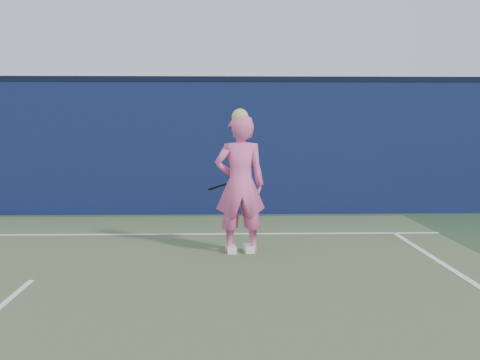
{
  "coord_description": "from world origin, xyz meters",
  "views": [
    {
      "loc": [
        2.06,
        -6.27,
        1.74
      ],
      "look_at": [
        2.34,
        2.55,
        0.98
      ],
      "focal_mm": 50.0,
      "sensor_mm": 36.0,
      "label": 1
    }
  ],
  "objects": [
    {
      "name": "wall_cap",
      "position": [
        0.0,
        6.5,
        2.55
      ],
      "size": [
        24.0,
        0.42,
        0.1
      ],
      "primitive_type": "cube",
      "color": "black",
      "rests_on": "backstop_wall"
    },
    {
      "name": "backstop_wall",
      "position": [
        0.0,
        6.5,
        1.25
      ],
      "size": [
        24.0,
        0.4,
        2.5
      ],
      "primitive_type": "cube",
      "color": "#0E1D3E",
      "rests_on": "ground"
    },
    {
      "name": "player",
      "position": [
        2.34,
        2.55,
        0.93
      ],
      "size": [
        0.71,
        0.51,
        1.92
      ],
      "rotation": [
        0.0,
        0.0,
        3.25
      ],
      "color": "pink",
      "rests_on": "ground"
    },
    {
      "name": "ground",
      "position": [
        0.0,
        0.0,
        0.0
      ],
      "size": [
        80.0,
        80.0,
        0.0
      ],
      "primitive_type": "plane",
      "color": "#2A4329",
      "rests_on": "ground"
    },
    {
      "name": "racket",
      "position": [
        2.29,
        3.0,
        0.92
      ],
      "size": [
        0.55,
        0.18,
        0.3
      ],
      "rotation": [
        0.0,
        0.0,
        0.13
      ],
      "color": "black",
      "rests_on": "ground"
    }
  ]
}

